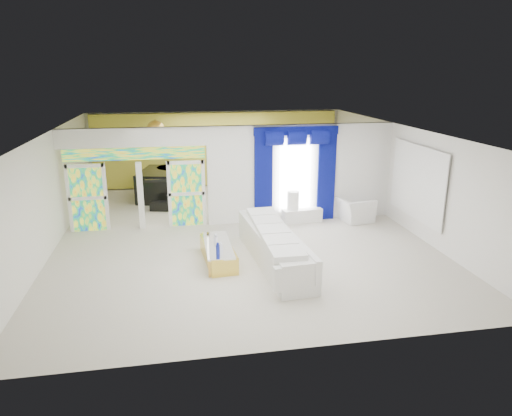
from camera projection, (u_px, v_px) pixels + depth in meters
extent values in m
plane|color=#B7AF9E|center=(239.00, 233.00, 13.61)|extent=(12.00, 12.00, 0.00)
cube|color=white|center=(302.00, 173.00, 14.49)|extent=(5.70, 0.18, 3.00)
cube|color=white|center=(134.00, 137.00, 13.29)|extent=(4.30, 0.18, 0.55)
cube|color=#994C3F|center=(88.00, 198.00, 13.54)|extent=(0.95, 0.04, 2.00)
cube|color=#994C3F|center=(187.00, 194.00, 14.03)|extent=(0.95, 0.04, 2.00)
cube|color=#994C3F|center=(135.00, 154.00, 13.43)|extent=(4.00, 0.05, 0.35)
cube|color=white|center=(295.00, 175.00, 14.37)|extent=(1.00, 0.02, 2.30)
cube|color=#030C48|center=(263.00, 178.00, 14.18)|extent=(0.55, 0.10, 2.80)
cube|color=#030C48|center=(326.00, 176.00, 14.52)|extent=(0.55, 0.10, 2.80)
cube|color=#030C48|center=(296.00, 131.00, 13.95)|extent=(2.60, 0.12, 0.25)
cube|color=white|center=(418.00, 182.00, 13.06)|extent=(0.04, 2.70, 1.90)
cube|color=gold|center=(217.00, 149.00, 18.75)|extent=(9.70, 0.12, 2.90)
cube|color=silver|center=(274.00, 247.00, 11.46)|extent=(1.17, 4.08, 0.77)
cube|color=#E3C146|center=(218.00, 253.00, 11.56)|extent=(0.78, 1.96, 0.43)
cube|color=white|center=(302.00, 215.00, 14.59)|extent=(1.27, 0.53, 0.41)
cylinder|color=white|center=(293.00, 200.00, 14.39)|extent=(0.36, 0.36, 0.58)
imported|color=silver|center=(353.00, 209.00, 14.70)|extent=(1.15, 1.27, 0.74)
cube|color=black|center=(164.00, 184.00, 17.17)|extent=(2.02, 2.39, 1.05)
cube|color=black|center=(164.00, 206.00, 15.77)|extent=(0.97, 0.56, 0.30)
cube|color=tan|center=(92.00, 196.00, 15.89)|extent=(0.61, 0.56, 0.87)
sphere|color=gold|center=(156.00, 129.00, 15.67)|extent=(0.60, 0.60, 0.60)
cylinder|color=navy|center=(218.00, 250.00, 10.89)|extent=(0.09, 0.09, 0.24)
cylinder|color=silver|center=(216.00, 239.00, 11.73)|extent=(0.11, 0.11, 0.13)
cylinder|color=white|center=(221.00, 247.00, 11.14)|extent=(0.10, 0.10, 0.15)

